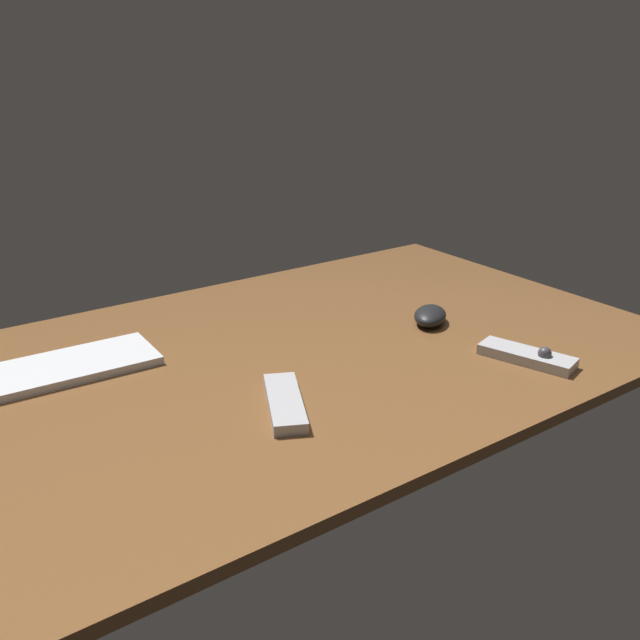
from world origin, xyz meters
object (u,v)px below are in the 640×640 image
Objects in this scene: computer_mouse at (430,316)px; media_remote at (528,356)px; tv_remote at (285,403)px; keyboard at (44,372)px.

media_remote reaches higher than computer_mouse.
media_remote is 45.10cm from tv_remote.
tv_remote is (-43.92, 10.28, -0.10)cm from media_remote.
keyboard is 72.17cm from computer_mouse.
tv_remote is (-42.25, -12.63, -0.74)cm from computer_mouse.
media_remote is (71.04, -42.78, 0.30)cm from keyboard.
computer_mouse reaches higher than keyboard.
keyboard is 2.20× the size of tv_remote.
computer_mouse is at bearing -47.44° from tv_remote.
keyboard is 2.14× the size of media_remote.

